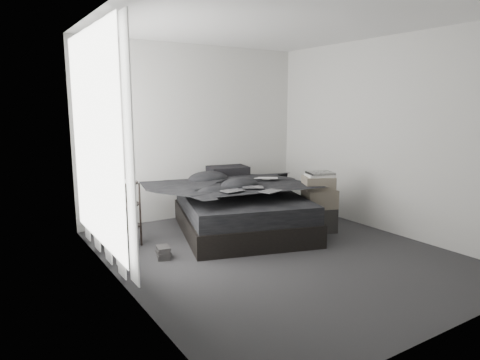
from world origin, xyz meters
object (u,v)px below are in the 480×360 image
laptop (266,174)px  box_lower (318,219)px  side_stand (122,215)px  bed (240,220)px

laptop → box_lower: (0.50, -0.54, -0.60)m
laptop → side_stand: size_ratio=0.43×
bed → side_stand: (-1.58, 0.22, 0.25)m
bed → box_lower: size_ratio=4.67×
box_lower → bed: bearing=145.7°
bed → box_lower: bearing=-17.5°
box_lower → laptop: bearing=132.8°
laptop → bed: bearing=-154.5°
laptop → box_lower: 0.95m
side_stand → box_lower: 2.60m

